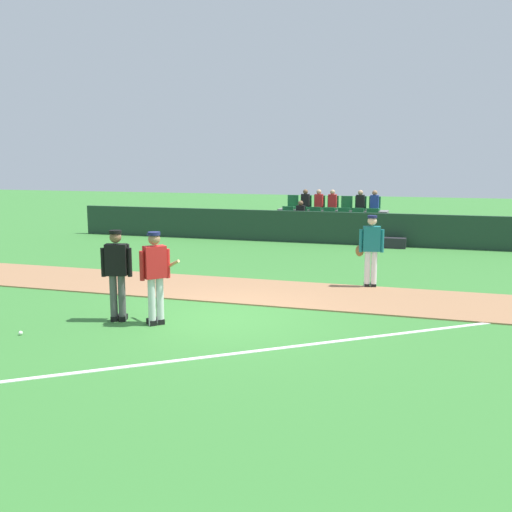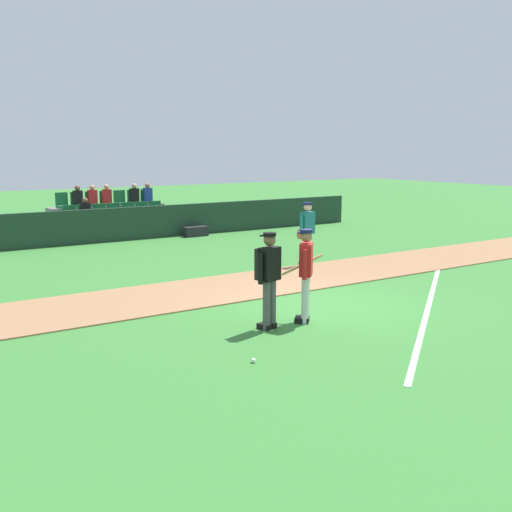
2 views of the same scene
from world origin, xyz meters
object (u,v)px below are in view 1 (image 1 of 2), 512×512
at_px(baseball, 21,333).
at_px(equipment_bag, 393,243).
at_px(batter_red_jersey, 155,274).
at_px(runner_teal_jersey, 371,249).
at_px(umpire_home_plate, 117,270).

height_order(baseball, equipment_bag, equipment_bag).
height_order(batter_red_jersey, runner_teal_jersey, same).
relative_size(batter_red_jersey, umpire_home_plate, 1.00).
xyz_separation_m(umpire_home_plate, equipment_bag, (4.36, 11.20, -0.82)).
height_order(umpire_home_plate, baseball, umpire_home_plate).
bearing_deg(baseball, batter_red_jersey, 33.25).
height_order(batter_red_jersey, equipment_bag, batter_red_jersey).
bearing_deg(baseball, equipment_bag, 66.14).
bearing_deg(runner_teal_jersey, baseball, -133.65).
distance_m(batter_red_jersey, equipment_bag, 11.79).
height_order(runner_teal_jersey, equipment_bag, runner_teal_jersey).
height_order(batter_red_jersey, baseball, batter_red_jersey).
distance_m(umpire_home_plate, equipment_bag, 12.04).
bearing_deg(equipment_bag, runner_teal_jersey, -90.52).
bearing_deg(equipment_bag, umpire_home_plate, -111.25).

